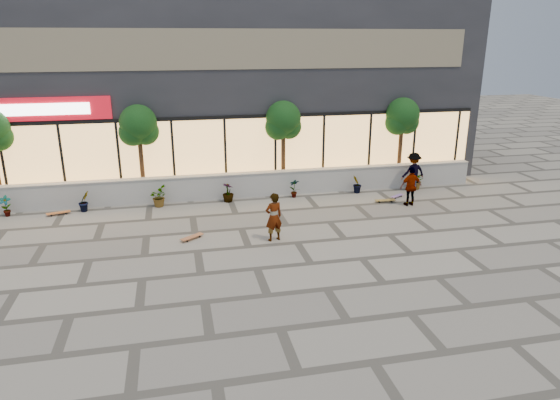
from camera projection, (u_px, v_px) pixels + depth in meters
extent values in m
plane|color=gray|center=(257.00, 269.00, 14.61)|extent=(80.00, 80.00, 0.00)
cube|color=beige|center=(229.00, 186.00, 20.96)|extent=(22.00, 0.35, 1.00)
cube|color=#B2AFA8|center=(228.00, 174.00, 20.80)|extent=(22.00, 0.42, 0.04)
cube|color=#25262B|center=(214.00, 84.00, 24.91)|extent=(24.00, 9.00, 8.50)
cube|color=#E5A95B|center=(225.00, 153.00, 21.50)|extent=(23.04, 0.05, 3.00)
cube|color=black|center=(224.00, 117.00, 20.99)|extent=(23.04, 0.08, 0.15)
cube|color=red|center=(44.00, 109.00, 19.40)|extent=(5.00, 0.10, 0.90)
cube|color=white|center=(44.00, 109.00, 19.33)|extent=(3.40, 0.06, 0.45)
cube|color=brown|center=(222.00, 49.00, 20.17)|extent=(21.60, 0.05, 1.60)
imported|color=#123912|center=(6.00, 206.00, 18.77)|extent=(0.43, 0.29, 0.81)
imported|color=#123912|center=(84.00, 201.00, 19.34)|extent=(0.57, 0.57, 0.81)
imported|color=#123912|center=(158.00, 197.00, 19.90)|extent=(0.68, 0.77, 0.81)
imported|color=#123912|center=(228.00, 192.00, 20.46)|extent=(0.64, 0.64, 0.81)
imported|color=#123912|center=(294.00, 188.00, 21.02)|extent=(0.46, 0.35, 0.81)
imported|color=#123912|center=(357.00, 184.00, 21.59)|extent=(0.55, 0.57, 0.81)
imported|color=#123912|center=(417.00, 180.00, 22.15)|extent=(0.77, 0.84, 0.81)
cylinder|color=#452618|center=(141.00, 161.00, 20.56)|extent=(0.18, 0.18, 3.24)
sphere|color=#123912|center=(138.00, 123.00, 20.08)|extent=(1.50, 1.50, 1.50)
sphere|color=#123912|center=(132.00, 132.00, 20.10)|extent=(1.10, 1.10, 1.10)
sphere|color=#123912|center=(145.00, 132.00, 20.29)|extent=(1.10, 1.10, 1.10)
cylinder|color=#452618|center=(283.00, 154.00, 21.77)|extent=(0.18, 0.18, 3.24)
sphere|color=#123912|center=(283.00, 118.00, 21.29)|extent=(1.50, 1.50, 1.50)
sphere|color=#123912|center=(278.00, 127.00, 21.30)|extent=(1.10, 1.10, 1.10)
sphere|color=#123912|center=(289.00, 126.00, 21.50)|extent=(1.10, 1.10, 1.10)
cylinder|color=#452618|center=(400.00, 148.00, 22.87)|extent=(0.18, 0.18, 3.24)
sphere|color=#123912|center=(403.00, 114.00, 22.39)|extent=(1.50, 1.50, 1.50)
sphere|color=#123912|center=(397.00, 123.00, 22.41)|extent=(1.10, 1.10, 1.10)
sphere|color=#123912|center=(407.00, 122.00, 22.60)|extent=(1.10, 1.10, 1.10)
imported|color=white|center=(274.00, 217.00, 16.41)|extent=(0.69, 0.54, 1.65)
imported|color=silver|center=(411.00, 186.00, 19.89)|extent=(0.96, 0.45, 1.59)
imported|color=maroon|center=(413.00, 172.00, 21.81)|extent=(1.18, 0.78, 1.71)
cube|color=#A05B34|center=(192.00, 237.00, 16.71)|extent=(0.82, 0.68, 0.02)
cylinder|color=black|center=(197.00, 236.00, 16.96)|extent=(0.07, 0.06, 0.06)
cylinder|color=black|center=(200.00, 237.00, 16.87)|extent=(0.07, 0.06, 0.06)
cylinder|color=black|center=(184.00, 240.00, 16.59)|extent=(0.07, 0.06, 0.06)
cylinder|color=black|center=(187.00, 241.00, 16.49)|extent=(0.07, 0.06, 0.06)
cube|color=orange|center=(58.00, 213.00, 19.01)|extent=(0.89, 0.44, 0.02)
cylinder|color=black|center=(66.00, 212.00, 19.22)|extent=(0.07, 0.05, 0.06)
cylinder|color=black|center=(66.00, 214.00, 19.09)|extent=(0.07, 0.05, 0.06)
cylinder|color=black|center=(51.00, 215.00, 18.98)|extent=(0.07, 0.05, 0.06)
cylinder|color=black|center=(51.00, 216.00, 18.85)|extent=(0.07, 0.05, 0.06)
cube|color=olive|center=(385.00, 200.00, 20.49)|extent=(0.86, 0.28, 0.02)
cylinder|color=black|center=(391.00, 201.00, 20.61)|extent=(0.06, 0.04, 0.06)
cylinder|color=black|center=(392.00, 202.00, 20.47)|extent=(0.06, 0.04, 0.06)
cylinder|color=black|center=(378.00, 201.00, 20.55)|extent=(0.06, 0.04, 0.06)
cylinder|color=black|center=(380.00, 202.00, 20.40)|extent=(0.06, 0.04, 0.06)
cube|color=#7657A0|center=(397.00, 196.00, 21.11)|extent=(0.71, 0.51, 0.02)
cylinder|color=black|center=(399.00, 195.00, 21.31)|extent=(0.06, 0.05, 0.05)
cylinder|color=black|center=(401.00, 196.00, 21.22)|extent=(0.06, 0.05, 0.05)
cylinder|color=black|center=(393.00, 197.00, 21.03)|extent=(0.06, 0.05, 0.05)
cylinder|color=black|center=(395.00, 198.00, 20.94)|extent=(0.06, 0.05, 0.05)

